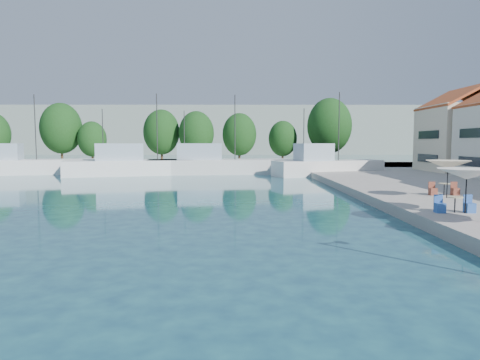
{
  "coord_description": "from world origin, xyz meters",
  "views": [
    {
      "loc": [
        -2.24,
        1.79,
        3.89
      ],
      "look_at": [
        -2.11,
        26.0,
        1.77
      ],
      "focal_mm": 32.0,
      "sensor_mm": 36.0,
      "label": 1
    }
  ],
  "objects_px": {
    "trawler_01": "(17,166)",
    "trawler_04": "(326,167)",
    "umbrella_white": "(467,174)",
    "trawler_02": "(139,166)",
    "umbrella_cream": "(448,165)",
    "trawler_03": "(217,165)"
  },
  "relations": [
    {
      "from": "trawler_01",
      "to": "trawler_04",
      "type": "distance_m",
      "value": 37.56
    },
    {
      "from": "trawler_02",
      "to": "trawler_04",
      "type": "height_order",
      "value": "same"
    },
    {
      "from": "trawler_02",
      "to": "umbrella_cream",
      "type": "xyz_separation_m",
      "value": [
        24.47,
        -26.29,
        1.52
      ]
    },
    {
      "from": "trawler_04",
      "to": "umbrella_white",
      "type": "distance_m",
      "value": 30.55
    },
    {
      "from": "umbrella_white",
      "to": "trawler_01",
      "type": "bearing_deg",
      "value": 138.96
    },
    {
      "from": "trawler_01",
      "to": "trawler_04",
      "type": "bearing_deg",
      "value": -18.66
    },
    {
      "from": "trawler_04",
      "to": "umbrella_cream",
      "type": "distance_m",
      "value": 25.09
    },
    {
      "from": "trawler_03",
      "to": "umbrella_white",
      "type": "height_order",
      "value": "trawler_03"
    },
    {
      "from": "umbrella_cream",
      "to": "trawler_04",
      "type": "bearing_deg",
      "value": 94.82
    },
    {
      "from": "trawler_03",
      "to": "trawler_04",
      "type": "distance_m",
      "value": 13.34
    },
    {
      "from": "trawler_02",
      "to": "trawler_03",
      "type": "bearing_deg",
      "value": -6.09
    },
    {
      "from": "umbrella_white",
      "to": "umbrella_cream",
      "type": "bearing_deg",
      "value": 71.51
    },
    {
      "from": "trawler_01",
      "to": "umbrella_white",
      "type": "distance_m",
      "value": 50.04
    },
    {
      "from": "trawler_03",
      "to": "trawler_01",
      "type": "bearing_deg",
      "value": 175.18
    },
    {
      "from": "trawler_01",
      "to": "umbrella_white",
      "type": "height_order",
      "value": "trawler_01"
    },
    {
      "from": "umbrella_white",
      "to": "trawler_04",
      "type": "bearing_deg",
      "value": 90.46
    },
    {
      "from": "umbrella_cream",
      "to": "trawler_03",
      "type": "bearing_deg",
      "value": 118.29
    },
    {
      "from": "trawler_01",
      "to": "trawler_04",
      "type": "relative_size",
      "value": 1.32
    },
    {
      "from": "trawler_01",
      "to": "umbrella_white",
      "type": "bearing_deg",
      "value": -56.15
    },
    {
      "from": "trawler_01",
      "to": "trawler_02",
      "type": "bearing_deg",
      "value": -18.83
    },
    {
      "from": "trawler_04",
      "to": "umbrella_white",
      "type": "xyz_separation_m",
      "value": [
        0.24,
        -30.52,
        1.37
      ]
    },
    {
      "from": "trawler_03",
      "to": "umbrella_white",
      "type": "xyz_separation_m",
      "value": [
        13.22,
        -33.59,
        1.37
      ]
    }
  ]
}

